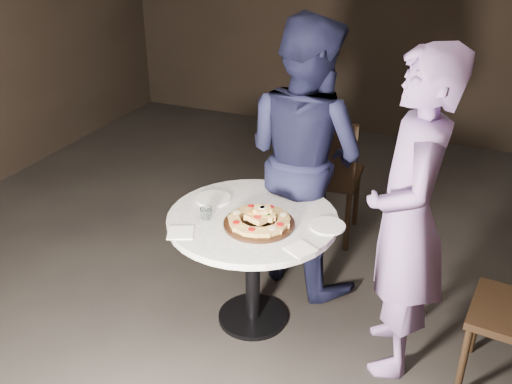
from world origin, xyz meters
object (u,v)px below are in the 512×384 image
water_glass (206,214)px  diner_teal (408,219)px  diner_navy (305,156)px  serving_board (259,224)px  chair_far (326,171)px  table (253,237)px  focaccia_pile (260,218)px

water_glass → diner_teal: (1.07, 0.14, 0.13)m
water_glass → diner_navy: 0.80m
serving_board → diner_navy: (0.04, 0.66, 0.15)m
diner_teal → water_glass: bearing=-96.2°
chair_far → diner_navy: diner_navy is taller
water_glass → chair_far: (0.34, 1.20, -0.19)m
table → diner_navy: 0.66m
water_glass → serving_board: bearing=9.6°
chair_far → focaccia_pile: bearing=83.4°
serving_board → diner_teal: size_ratio=0.22×
diner_teal → table: bearing=-102.7°
table → water_glass: 0.31m
water_glass → focaccia_pile: bearing=9.8°
table → focaccia_pile: bearing=-44.8°
table → serving_board: bearing=-46.8°
table → diner_teal: diner_teal is taller
serving_board → water_glass: water_glass is taller
water_glass → diner_navy: bearing=64.9°
table → chair_far: (0.12, 1.07, -0.02)m
table → diner_teal: 0.89m
serving_board → chair_far: 1.16m
serving_board → water_glass: 0.30m
table → diner_teal: bearing=1.1°
diner_teal → serving_board: bearing=-97.0°
table → chair_far: size_ratio=1.19×
table → diner_navy: size_ratio=0.67×
table → serving_board: serving_board is taller
diner_navy → water_glass: bearing=89.3°
serving_board → water_glass: size_ratio=5.57×
diner_navy → diner_teal: bearing=166.6°
focaccia_pile → serving_board: bearing=-148.2°
diner_navy → focaccia_pile: bearing=111.6°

